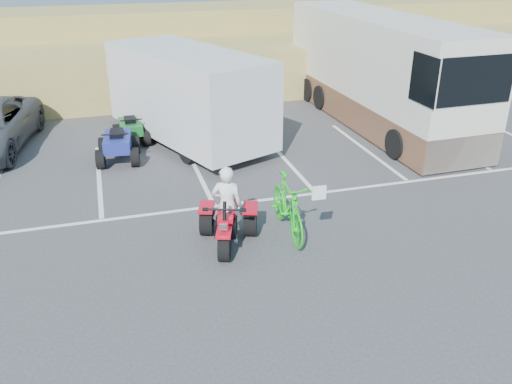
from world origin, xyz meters
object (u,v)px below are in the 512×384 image
object	(u,v)px
red_trike_atv	(227,245)
quad_atv_blue	(120,160)
cargo_trailer	(188,94)
rider	(227,205)
green_dirt_bike	(288,206)
quad_atv_green	(132,142)
rv_motorhome	(378,78)

from	to	relation	value
red_trike_atv	quad_atv_blue	xyz separation A→B (m)	(-1.95, 5.69, 0.00)
red_trike_atv	cargo_trailer	xyz separation A→B (m)	(0.38, 6.78, 1.58)
rider	green_dirt_bike	bearing A→B (deg)	-160.91
red_trike_atv	rider	world-z (taller)	rider
rider	quad_atv_green	world-z (taller)	rider
rider	quad_atv_blue	xyz separation A→B (m)	(-1.99, 5.55, -0.88)
green_dirt_bike	rv_motorhome	bearing A→B (deg)	53.01
quad_atv_blue	quad_atv_green	world-z (taller)	quad_atv_blue
rv_motorhome	quad_atv_green	world-z (taller)	rv_motorhome
cargo_trailer	rv_motorhome	xyz separation A→B (m)	(6.79, 0.34, -0.01)
green_dirt_bike	quad_atv_blue	distance (m)	6.51
red_trike_atv	quad_atv_green	size ratio (longest dim) A/B	1.20
cargo_trailer	quad_atv_green	xyz separation A→B (m)	(-1.85, 0.45, -1.58)
quad_atv_green	rv_motorhome	bearing A→B (deg)	-2.49
green_dirt_bike	cargo_trailer	distance (m)	6.76
green_dirt_bike	red_trike_atv	bearing A→B (deg)	-170.71
rider	cargo_trailer	xyz separation A→B (m)	(0.33, 6.64, 0.70)
red_trike_atv	rider	size ratio (longest dim) A/B	0.97
red_trike_atv	green_dirt_bike	xyz separation A→B (m)	(1.42, 0.17, 0.67)
quad_atv_green	quad_atv_blue	bearing A→B (deg)	-109.05
cargo_trailer	quad_atv_green	distance (m)	2.47
cargo_trailer	rv_motorhome	bearing A→B (deg)	-19.36
rv_motorhome	quad_atv_green	bearing A→B (deg)	177.68
green_dirt_bike	quad_atv_green	bearing A→B (deg)	114.81
rv_motorhome	green_dirt_bike	bearing A→B (deg)	-131.14
rider	green_dirt_bike	size ratio (longest dim) A/B	0.79
quad_atv_blue	rider	bearing A→B (deg)	-64.50
green_dirt_bike	quad_atv_green	world-z (taller)	green_dirt_bike
red_trike_atv	green_dirt_bike	world-z (taller)	green_dirt_bike
green_dirt_bike	rv_motorhome	xyz separation A→B (m)	(5.75, 6.96, 0.91)
red_trike_atv	cargo_trailer	world-z (taller)	cargo_trailer
quad_atv_green	rider	bearing A→B (deg)	-79.71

